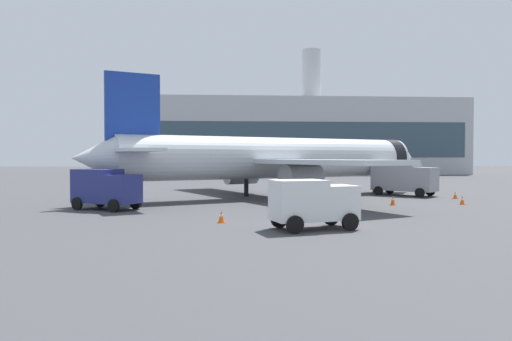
{
  "coord_description": "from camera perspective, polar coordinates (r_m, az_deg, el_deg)",
  "views": [
    {
      "loc": [
        0.17,
        -2.02,
        3.77
      ],
      "look_at": [
        2.12,
        26.06,
        3.0
      ],
      "focal_mm": 34.33,
      "sensor_mm": 36.0,
      "label": 1
    }
  ],
  "objects": [
    {
      "name": "safety_cone_near",
      "position": [
        42.38,
        22.9,
        -3.19
      ],
      "size": [
        0.44,
        0.44,
        0.7
      ],
      "color": "#F2590C",
      "rests_on": "ground"
    },
    {
      "name": "cargo_van",
      "position": [
        25.7,
        6.64,
        -3.62
      ],
      "size": [
        4.77,
        3.27,
        2.6
      ],
      "color": "white",
      "rests_on": "ground"
    },
    {
      "name": "safety_cone_mid",
      "position": [
        39.93,
        15.65,
        -3.36
      ],
      "size": [
        0.44,
        0.44,
        0.78
      ],
      "color": "#F2590C",
      "rests_on": "ground"
    },
    {
      "name": "airplane_at_gate",
      "position": [
        45.62,
        2.22,
        1.42
      ],
      "size": [
        33.79,
        31.06,
        10.5
      ],
      "color": "silver",
      "rests_on": "ground"
    },
    {
      "name": "safety_cone_far",
      "position": [
        47.9,
        22.2,
        -2.66
      ],
      "size": [
        0.44,
        0.44,
        0.68
      ],
      "color": "#F2590C",
      "rests_on": "ground"
    },
    {
      "name": "terminal_building",
      "position": [
        113.55,
        3.76,
        3.9
      ],
      "size": [
        77.1,
        22.3,
        28.58
      ],
      "color": "#B2B2B7",
      "rests_on": "ground"
    },
    {
      "name": "safety_cone_outer",
      "position": [
        28.33,
        -4.06,
        -5.37
      ],
      "size": [
        0.44,
        0.44,
        0.71
      ],
      "color": "#F2590C",
      "rests_on": "ground"
    },
    {
      "name": "service_truck",
      "position": [
        36.74,
        -17.11,
        -1.88
      ],
      "size": [
        5.26,
        4.3,
        2.9
      ],
      "color": "navy",
      "rests_on": "ground"
    },
    {
      "name": "fuel_truck",
      "position": [
        50.02,
        16.8,
        -0.79
      ],
      "size": [
        5.94,
        5.94,
        3.2
      ],
      "color": "gray",
      "rests_on": "ground"
    }
  ]
}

